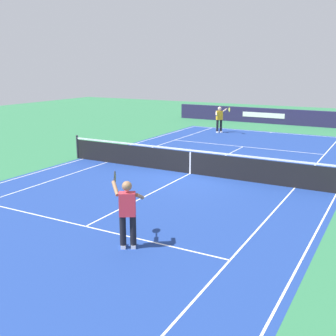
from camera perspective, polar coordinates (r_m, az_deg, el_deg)
name	(u,v)px	position (r m, az deg, el deg)	size (l,w,h in m)	color
ground_plane	(190,174)	(16.64, 3.05, -0.77)	(60.00, 60.00, 0.00)	#2D7247
court_slab	(190,174)	(16.64, 3.05, -0.76)	(24.20, 11.40, 0.00)	navy
court_line_markings	(190,173)	(16.64, 3.05, -0.75)	(23.85, 11.05, 0.01)	white
tennis_net	(190,162)	(16.52, 3.07, 0.88)	(0.10, 11.70, 1.08)	#2D2D33
stadium_barrier	(287,117)	(31.40, 15.98, 6.73)	(0.26, 17.00, 1.12)	#231E47
tennis_player_near	(127,211)	(9.77, -5.62, -5.83)	(0.83, 1.02, 1.70)	black
tennis_player_far	(220,118)	(26.79, 7.10, 6.80)	(0.74, 1.12, 1.70)	black
tennis_ball	(286,166)	(18.44, 15.87, 0.29)	(0.07, 0.07, 0.07)	#CCE01E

